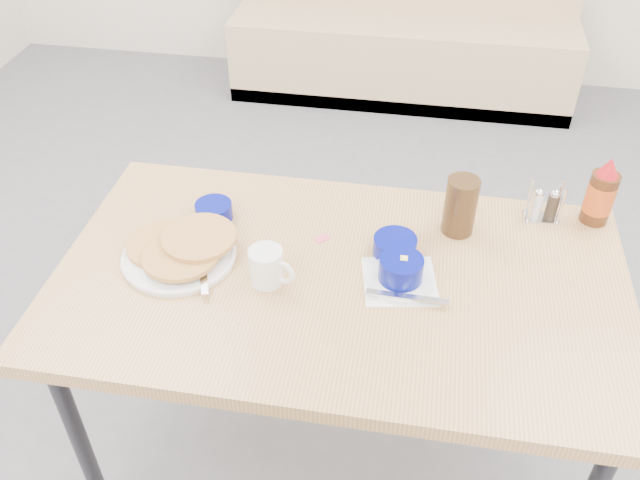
% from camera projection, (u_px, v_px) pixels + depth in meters
% --- Properties ---
extents(booth_bench, '(1.90, 0.56, 1.22)m').
position_uv_depth(booth_bench, '(404.00, 31.00, 3.84)').
color(booth_bench, tan).
rests_on(booth_bench, ground).
extents(dining_table, '(1.40, 0.80, 0.76)m').
position_uv_depth(dining_table, '(340.00, 295.00, 1.69)').
color(dining_table, tan).
rests_on(dining_table, ground).
extents(pancake_plate, '(0.28, 0.28, 0.05)m').
position_uv_depth(pancake_plate, '(180.00, 251.00, 1.70)').
color(pancake_plate, white).
rests_on(pancake_plate, dining_table).
extents(coffee_mug, '(0.12, 0.08, 0.09)m').
position_uv_depth(coffee_mug, '(268.00, 266.00, 1.61)').
color(coffee_mug, white).
rests_on(coffee_mug, dining_table).
extents(grits_setting, '(0.22, 0.20, 0.07)m').
position_uv_depth(grits_setting, '(401.00, 273.00, 1.62)').
color(grits_setting, white).
rests_on(grits_setting, dining_table).
extents(creamer_bowl, '(0.10, 0.10, 0.04)m').
position_uv_depth(creamer_bowl, '(214.00, 211.00, 1.82)').
color(creamer_bowl, '#050C77').
rests_on(creamer_bowl, dining_table).
extents(butter_bowl, '(0.11, 0.11, 0.05)m').
position_uv_depth(butter_bowl, '(395.00, 246.00, 1.71)').
color(butter_bowl, '#050C77').
rests_on(butter_bowl, dining_table).
extents(amber_tumbler, '(0.11, 0.11, 0.16)m').
position_uv_depth(amber_tumbler, '(460.00, 206.00, 1.74)').
color(amber_tumbler, '#3C2613').
rests_on(amber_tumbler, dining_table).
extents(condiment_caddy, '(0.10, 0.06, 0.11)m').
position_uv_depth(condiment_caddy, '(544.00, 206.00, 1.81)').
color(condiment_caddy, silver).
rests_on(condiment_caddy, dining_table).
extents(syrup_bottle, '(0.07, 0.07, 0.20)m').
position_uv_depth(syrup_bottle, '(601.00, 194.00, 1.77)').
color(syrup_bottle, '#47230F').
rests_on(syrup_bottle, dining_table).
extents(sugar_wrapper, '(0.05, 0.05, 0.00)m').
position_uv_depth(sugar_wrapper, '(322.00, 238.00, 1.77)').
color(sugar_wrapper, '#DE4A67').
rests_on(sugar_wrapper, dining_table).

